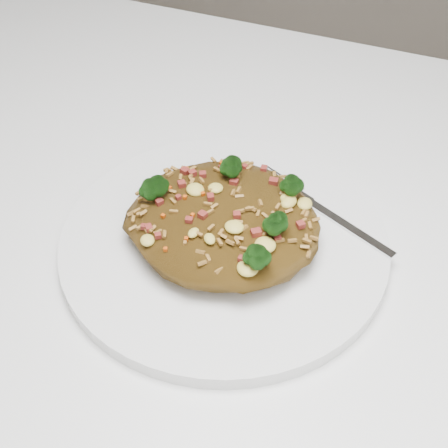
{
  "coord_description": "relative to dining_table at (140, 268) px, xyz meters",
  "views": [
    {
      "loc": [
        0.25,
        -0.38,
        1.16
      ],
      "look_at": [
        0.1,
        -0.02,
        0.78
      ],
      "focal_mm": 50.0,
      "sensor_mm": 36.0,
      "label": 1
    }
  ],
  "objects": [
    {
      "name": "fork",
      "position": [
        0.18,
        0.04,
        0.11
      ],
      "size": [
        0.15,
        0.08,
        0.0
      ],
      "rotation": [
        0.0,
        0.0,
        -0.43
      ],
      "color": "silver",
      "rests_on": "plate"
    },
    {
      "name": "plate",
      "position": [
        0.1,
        -0.02,
        0.1
      ],
      "size": [
        0.29,
        0.29,
        0.01
      ],
      "primitive_type": "cylinder",
      "color": "white",
      "rests_on": "dining_table"
    },
    {
      "name": "dining_table",
      "position": [
        0.0,
        0.0,
        0.0
      ],
      "size": [
        1.2,
        0.8,
        0.75
      ],
      "color": "white",
      "rests_on": "ground"
    },
    {
      "name": "fried_rice",
      "position": [
        0.11,
        -0.02,
        0.13
      ],
      "size": [
        0.17,
        0.16,
        0.06
      ],
      "color": "brown",
      "rests_on": "plate"
    }
  ]
}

